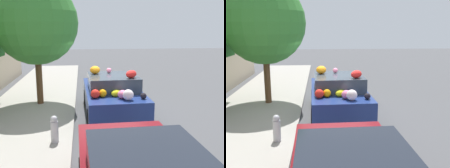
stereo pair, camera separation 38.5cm
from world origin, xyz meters
TOP-DOWN VIEW (x-y plane):
  - ground_plane at (0.00, 0.00)m, footprint 60.00×60.00m
  - sidewalk_curb at (0.00, 2.70)m, footprint 24.00×3.20m
  - street_tree at (1.33, 2.45)m, footprint 3.09×3.09m
  - fire_hydrant at (-2.36, 1.54)m, footprint 0.20×0.20m
  - art_car at (-0.05, -0.20)m, footprint 4.03×1.94m

SIDE VIEW (x-z plane):
  - ground_plane at x=0.00m, z-range 0.00..0.00m
  - sidewalk_curb at x=0.00m, z-range 0.00..0.11m
  - fire_hydrant at x=-2.36m, z-range 0.11..0.81m
  - art_car at x=-0.05m, z-range -0.10..1.60m
  - street_tree at x=1.33m, z-range 0.86..5.46m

